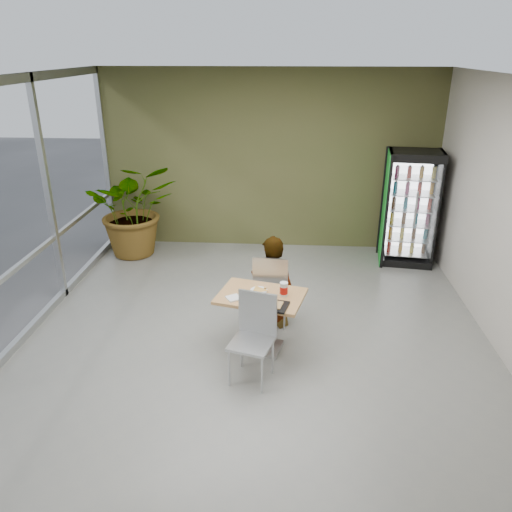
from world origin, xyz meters
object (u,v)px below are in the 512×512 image
Objects in this scene: soda_cup at (284,289)px; cafeteria_tray at (270,305)px; dining_table at (261,310)px; chair_far at (271,285)px; seated_woman at (272,291)px; potted_plant at (134,209)px; chair_near at (255,330)px; beverage_fridge at (410,208)px.

soda_cup reaches higher than cafeteria_tray.
chair_far is (0.10, 0.57, 0.07)m from dining_table.
seated_woman is at bearing 90.76° from cafeteria_tray.
potted_plant is at bearing -36.31° from seated_woman.
seated_woman reaches higher than chair_near.
chair_near is at bearing -93.93° from dining_table.
chair_near is (-0.14, -1.12, -0.01)m from chair_far.
beverage_fridge is (2.36, 2.93, 0.43)m from dining_table.
dining_table is at bearing -121.59° from beverage_fridge.
beverage_fridge reaches higher than chair_far.
beverage_fridge is at bearing -127.38° from chair_far.
dining_table is 0.58m from chair_far.
cafeteria_tray is at bearing -117.55° from beverage_fridge.
chair_far is at bearing 79.80° from dining_table.
chair_near is 4.24m from beverage_fridge.
seated_woman is at bearing -42.67° from potted_plant.
soda_cup is 0.09× the size of beverage_fridge.
chair_far is 0.66× the size of seated_woman.
chair_far is at bearing 106.37° from soda_cup.
cafeteria_tray is (-0.15, -0.27, -0.07)m from soda_cup.
chair_near is 0.36m from cafeteria_tray.
seated_woman reaches higher than soda_cup.
potted_plant reaches higher than soda_cup.
seated_woman is at bearing 79.65° from dining_table.
chair_far is 0.13m from seated_woman.
chair_near is at bearing -55.81° from potted_plant.
beverage_fridge is at bearing -127.93° from seated_woman.
beverage_fridge reaches higher than cafeteria_tray.
chair_far is 3.50m from potted_plant.
chair_far is 0.53× the size of beverage_fridge.
chair_far reaches higher than dining_table.
soda_cup is 0.44× the size of cafeteria_tray.
seated_woman is 0.74m from soda_cup.
cafeteria_tray is at bearing -51.86° from potted_plant.
soda_cup is 0.32m from cafeteria_tray.
potted_plant is at bearing 128.14° from cafeteria_tray.
dining_table is 0.59× the size of beverage_fridge.
chair_near is at bearing -117.33° from beverage_fridge.
chair_near reaches higher than soda_cup.
potted_plant is (-2.70, 2.98, 0.01)m from soda_cup.
seated_woman is 8.99× the size of soda_cup.
seated_woman is 0.93× the size of potted_plant.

